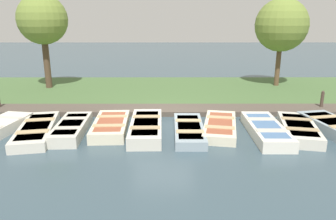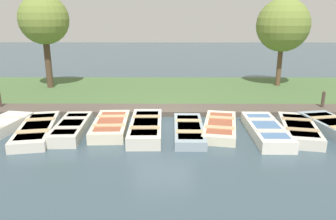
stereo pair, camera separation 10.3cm
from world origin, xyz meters
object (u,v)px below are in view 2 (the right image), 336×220
rowboat_1 (37,129)px  mooring_post_far (323,101)px  rowboat_0 (0,126)px  rowboat_2 (72,128)px  rowboat_7 (266,130)px  rowboat_8 (299,129)px  rowboat_3 (111,125)px  park_tree_far_left (44,20)px  rowboat_5 (189,130)px  mooring_post_near (0,101)px  park_tree_left (283,25)px  rowboat_4 (146,127)px  rowboat_6 (220,126)px  rowboat_9 (334,127)px

rowboat_1 → mooring_post_far: 11.86m
rowboat_1 → rowboat_0: bearing=-109.4°
rowboat_2 → rowboat_7: (0.19, 6.93, -0.00)m
rowboat_1 → rowboat_2: 1.23m
rowboat_0 → rowboat_1: bearing=91.7°
rowboat_1 → rowboat_8: bearing=79.6°
rowboat_3 → park_tree_far_left: bearing=-148.6°
rowboat_2 → rowboat_3: (-0.32, 1.36, -0.01)m
rowboat_2 → rowboat_5: bearing=87.0°
rowboat_2 → mooring_post_near: bearing=-127.9°
rowboat_0 → rowboat_7: rowboat_7 is taller
rowboat_5 → mooring_post_near: mooring_post_near is taller
rowboat_8 → rowboat_5: bearing=-78.3°
rowboat_3 → park_tree_left: (-7.56, 8.53, 3.36)m
rowboat_0 → rowboat_7: 9.60m
rowboat_4 → rowboat_8: rowboat_4 is taller
rowboat_4 → rowboat_6: rowboat_4 is taller
rowboat_9 → park_tree_left: 8.46m
rowboat_0 → rowboat_7: size_ratio=0.84×
rowboat_6 → mooring_post_far: (-2.52, 4.88, 0.30)m
rowboat_5 → rowboat_4: bearing=-93.6°
rowboat_9 → rowboat_2: bearing=-100.4°
rowboat_2 → park_tree_left: bearing=126.2°
rowboat_9 → mooring_post_far: mooring_post_far is taller
rowboat_1 → rowboat_8: 9.39m
rowboat_3 → rowboat_2: bearing=-79.2°
rowboat_1 → rowboat_3: size_ratio=1.27×
rowboat_4 → park_tree_far_left: 10.08m
rowboat_0 → rowboat_6: size_ratio=0.86×
rowboat_0 → rowboat_8: 10.83m
rowboat_2 → rowboat_3: 1.39m
rowboat_8 → mooring_post_far: 3.58m
rowboat_3 → rowboat_7: rowboat_7 is taller
rowboat_3 → park_tree_far_left: 9.17m
rowboat_4 → rowboat_8: size_ratio=1.03×
rowboat_6 → rowboat_8: size_ratio=1.00×
rowboat_7 → mooring_post_far: 4.51m
rowboat_5 → park_tree_left: (-7.92, 5.66, 3.40)m
rowboat_3 → rowboat_5: bearing=80.3°
park_tree_left → rowboat_4: bearing=-42.7°
rowboat_0 → rowboat_4: (0.09, 5.34, 0.01)m
rowboat_1 → mooring_post_near: (-2.91, -2.76, 0.30)m
rowboat_2 → mooring_post_far: size_ratio=3.14×
rowboat_0 → rowboat_6: (-0.16, 8.06, -0.04)m
rowboat_8 → rowboat_9: size_ratio=1.07×
rowboat_8 → park_tree_left: park_tree_left is taller
mooring_post_near → rowboat_7: bearing=74.5°
rowboat_3 → park_tree_left: park_tree_left is taller
rowboat_5 → rowboat_0: bearing=-91.1°
rowboat_0 → mooring_post_near: size_ratio=3.00×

